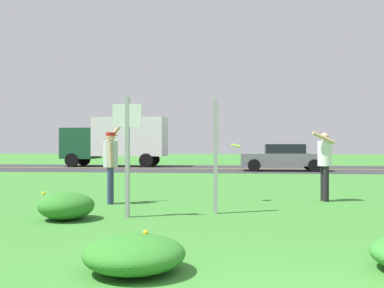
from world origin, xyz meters
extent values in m
plane|color=#387A2D|center=(0.00, 12.15, 0.00)|extent=(120.00, 120.00, 0.00)
cube|color=#2D2D30|center=(0.00, 24.30, 0.00)|extent=(120.00, 9.19, 0.01)
cube|color=yellow|center=(0.00, 24.30, 0.01)|extent=(120.00, 0.16, 0.00)
ellipsoid|color=#2D7526|center=(-3.65, 5.16, 0.26)|extent=(1.02, 1.08, 0.51)
sphere|color=yellow|center=(-3.79, 5.18, 0.32)|extent=(0.06, 0.06, 0.06)
sphere|color=yellow|center=(-3.63, 5.52, 0.44)|extent=(0.06, 0.06, 0.06)
sphere|color=yellow|center=(-4.10, 5.17, 0.48)|extent=(0.06, 0.06, 0.06)
sphere|color=yellow|center=(-3.58, 5.61, 0.39)|extent=(0.08, 0.08, 0.08)
sphere|color=yellow|center=(-3.46, 4.83, 0.31)|extent=(0.07, 0.07, 0.07)
sphere|color=yellow|center=(-3.60, 4.88, 0.38)|extent=(0.09, 0.09, 0.09)
sphere|color=yellow|center=(-3.99, 5.38, 0.39)|extent=(0.07, 0.07, 0.07)
ellipsoid|color=#2D7526|center=(-1.56, 1.83, 0.20)|extent=(1.11, 1.14, 0.40)
sphere|color=gold|center=(-1.52, 1.64, 0.34)|extent=(0.08, 0.08, 0.08)
sphere|color=gold|center=(-1.87, 1.79, 0.33)|extent=(0.05, 0.05, 0.05)
sphere|color=gold|center=(-1.47, 1.98, 0.41)|extent=(0.06, 0.06, 0.06)
cube|color=#93969B|center=(-2.60, 5.57, 1.15)|extent=(0.07, 0.10, 2.30)
cube|color=silver|center=(-2.60, 5.54, 1.95)|extent=(0.56, 0.03, 0.44)
cube|color=#93969B|center=(-0.95, 6.24, 1.15)|extent=(0.07, 0.10, 2.30)
cylinder|color=#B2B2B7|center=(-3.50, 7.51, 1.17)|extent=(0.34, 0.34, 0.61)
sphere|color=tan|center=(-3.50, 7.51, 1.58)|extent=(0.21, 0.21, 0.21)
cylinder|color=navy|center=(-3.52, 7.59, 0.43)|extent=(0.14, 0.14, 0.86)
cylinder|color=navy|center=(-3.49, 7.42, 0.43)|extent=(0.14, 0.14, 0.86)
cylinder|color=tan|center=(-3.48, 7.71, 1.67)|extent=(0.43, 0.17, 0.51)
cylinder|color=tan|center=(-3.44, 7.32, 1.15)|extent=(0.13, 0.11, 0.58)
cylinder|color=red|center=(-3.50, 7.51, 1.64)|extent=(0.22, 0.22, 0.07)
cylinder|color=red|center=(-3.41, 7.53, 1.61)|extent=(0.16, 0.16, 0.02)
cylinder|color=silver|center=(1.61, 8.59, 1.18)|extent=(0.34, 0.34, 0.62)
sphere|color=tan|center=(1.61, 8.59, 1.59)|extent=(0.21, 0.21, 0.21)
cylinder|color=black|center=(1.62, 8.51, 0.43)|extent=(0.14, 0.14, 0.87)
cylinder|color=black|center=(1.59, 8.67, 0.43)|extent=(0.14, 0.14, 0.87)
cylinder|color=tan|center=(1.54, 8.38, 1.56)|extent=(0.57, 0.21, 0.32)
cylinder|color=tan|center=(1.54, 8.78, 1.16)|extent=(0.13, 0.11, 0.58)
cylinder|color=#8CD133|center=(-0.57, 8.23, 1.38)|extent=(0.26, 0.26, 0.11)
torus|color=#8CD133|center=(-0.57, 8.23, 1.37)|extent=(0.26, 0.26, 0.11)
cube|color=slate|center=(1.72, 22.23, 0.62)|extent=(4.50, 1.82, 0.66)
cube|color=black|center=(1.82, 22.23, 1.19)|extent=(2.10, 1.64, 0.52)
cylinder|color=black|center=(0.17, 21.34, 0.33)|extent=(0.66, 0.22, 0.66)
cylinder|color=black|center=(0.17, 23.12, 0.33)|extent=(0.66, 0.22, 0.66)
cylinder|color=black|center=(3.27, 21.34, 0.33)|extent=(0.66, 0.22, 0.66)
cylinder|color=black|center=(3.27, 23.12, 0.33)|extent=(0.66, 0.22, 0.66)
cube|color=#194C2D|center=(-11.09, 26.37, 1.52)|extent=(2.10, 2.30, 2.00)
cube|color=silver|center=(-7.74, 26.37, 1.95)|extent=(4.60, 2.30, 2.50)
cylinder|color=black|center=(-11.29, 25.27, 0.44)|extent=(0.88, 0.26, 0.88)
cylinder|color=black|center=(-11.29, 27.47, 0.44)|extent=(0.88, 0.26, 0.88)
cylinder|color=black|center=(-6.46, 25.27, 0.44)|extent=(0.88, 0.26, 0.88)
cylinder|color=black|center=(-6.46, 27.47, 0.44)|extent=(0.88, 0.26, 0.88)
camera|label=1|loc=(-0.39, -3.02, 1.37)|focal=42.94mm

